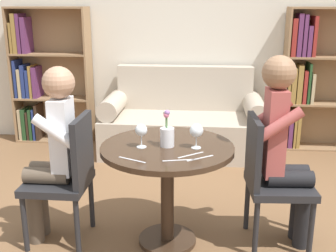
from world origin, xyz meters
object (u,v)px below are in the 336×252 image
object	(u,v)px
chair_left	(67,174)
person_left	(53,150)
wine_glass_left	(141,131)
wine_glass_right	(196,131)
couch	(183,124)
bookshelf_right	(313,79)
flower_vase	(166,134)
bookshelf_left	(43,78)
person_right	(284,147)
chair_right	(269,176)

from	to	relation	value
chair_left	person_left	bearing A→B (deg)	-89.97
wine_glass_left	wine_glass_right	world-z (taller)	wine_glass_right
couch	person_left	size ratio (longest dim) A/B	1.43
bookshelf_right	couch	bearing A→B (deg)	-169.30
person_left	wine_glass_right	distance (m)	0.97
chair_left	flower_vase	xyz separation A→B (m)	(0.68, 0.01, 0.30)
bookshelf_left	flower_vase	distance (m)	2.73
chair_left	wine_glass_left	bearing A→B (deg)	87.57
person_right	wine_glass_left	world-z (taller)	person_right
wine_glass_left	chair_left	bearing A→B (deg)	177.61
bookshelf_right	person_left	xyz separation A→B (m)	(-2.19, -2.17, -0.13)
chair_left	person_left	world-z (taller)	person_left
bookshelf_left	wine_glass_right	xyz separation A→B (m)	(1.87, -2.18, 0.07)
chair_right	flower_vase	size ratio (longest dim) A/B	3.68
couch	chair_right	xyz separation A→B (m)	(0.68, -1.82, 0.18)
person_left	flower_vase	distance (m)	0.78
couch	bookshelf_right	size ratio (longest dim) A/B	1.12
person_left	wine_glass_left	world-z (taller)	person_left
chair_right	bookshelf_left	bearing A→B (deg)	44.31
couch	wine_glass_left	size ratio (longest dim) A/B	11.27
chair_left	wine_glass_left	distance (m)	0.61
chair_right	person_left	distance (m)	1.46
wine_glass_left	wine_glass_right	size ratio (longest dim) A/B	0.96
wine_glass_right	bookshelf_left	bearing A→B (deg)	130.56
couch	wine_glass_right	world-z (taller)	couch
bookshelf_right	wine_glass_right	xyz separation A→B (m)	(-1.24, -2.18, 0.03)
bookshelf_right	person_right	size ratio (longest dim) A/B	1.20
couch	wine_glass_left	distance (m)	2.00
bookshelf_right	chair_left	distance (m)	3.04
bookshelf_left	person_left	bearing A→B (deg)	-67.38
wine_glass_left	flower_vase	bearing A→B (deg)	12.68
chair_right	wine_glass_left	size ratio (longest dim) A/B	5.79
bookshelf_right	flower_vase	distance (m)	2.59
bookshelf_left	wine_glass_right	size ratio (longest dim) A/B	9.69
chair_left	person_right	world-z (taller)	person_right
bookshelf_left	person_left	world-z (taller)	bookshelf_left
bookshelf_right	chair_right	xyz separation A→B (m)	(-0.74, -2.09, -0.30)
chair_right	person_left	world-z (taller)	person_left
bookshelf_right	wine_glass_left	size ratio (longest dim) A/B	10.07
wine_glass_left	couch	bearing A→B (deg)	85.13
chair_right	person_right	world-z (taller)	person_right
couch	bookshelf_left	bearing A→B (deg)	170.85
chair_right	flower_vase	distance (m)	0.75
couch	bookshelf_left	size ratio (longest dim) A/B	1.12
chair_left	wine_glass_right	size ratio (longest dim) A/B	5.57
chair_left	person_right	size ratio (longest dim) A/B	0.69
chair_left	bookshelf_left	bearing A→B (deg)	-155.47
person_left	wine_glass_left	xyz separation A→B (m)	(0.61, -0.02, 0.16)
person_left	wine_glass_left	bearing A→B (deg)	87.93
chair_right	wine_glass_left	xyz separation A→B (m)	(-0.85, -0.11, 0.33)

